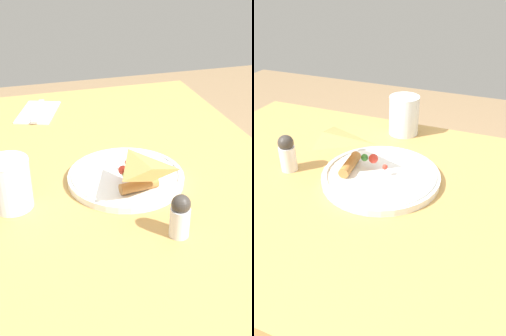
% 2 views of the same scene
% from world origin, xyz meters
% --- Properties ---
extents(dining_table, '(1.19, 0.73, 0.76)m').
position_xyz_m(dining_table, '(0.00, 0.00, 0.65)').
color(dining_table, tan).
rests_on(dining_table, ground_plane).
extents(plate_pizza, '(0.27, 0.27, 0.05)m').
position_xyz_m(plate_pizza, '(-0.05, 0.03, 0.78)').
color(plate_pizza, white).
rests_on(plate_pizza, dining_table).
extents(milk_glass, '(0.09, 0.09, 0.11)m').
position_xyz_m(milk_glass, '(-0.08, 0.29, 0.81)').
color(milk_glass, white).
rests_on(milk_glass, dining_table).
extents(pepper_shaker, '(0.04, 0.04, 0.09)m').
position_xyz_m(pepper_shaker, '(-0.26, -0.01, 0.81)').
color(pepper_shaker, silver).
rests_on(pepper_shaker, dining_table).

